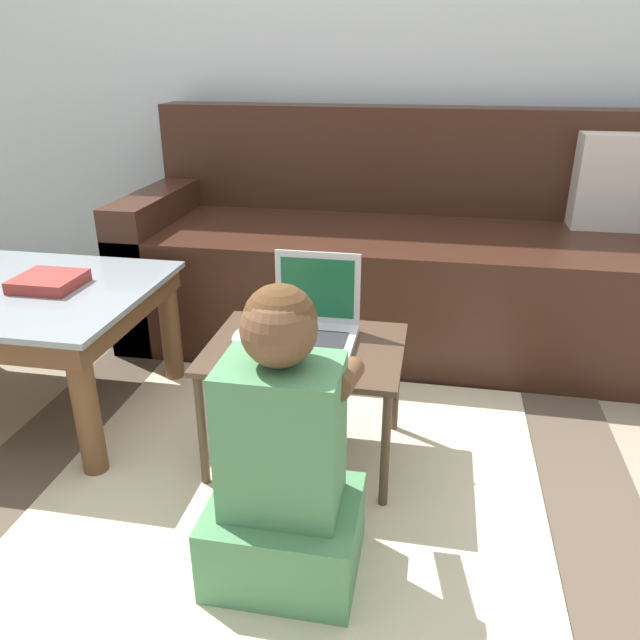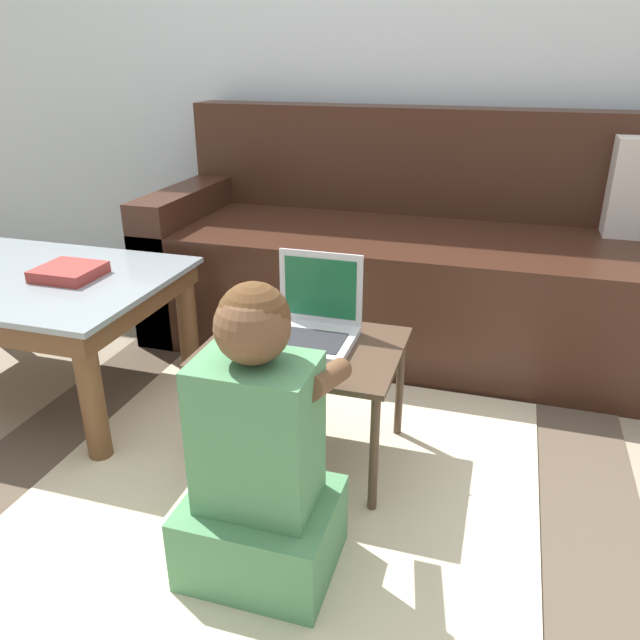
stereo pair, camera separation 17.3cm
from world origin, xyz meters
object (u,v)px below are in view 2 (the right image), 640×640
at_px(coffee_table, 27,294).
at_px(couch, 443,267).
at_px(laptop_desk, 304,359).
at_px(person_seated, 260,460).
at_px(computer_mouse, 244,332).
at_px(laptop, 312,327).
at_px(book_on_table, 69,272).

bearing_deg(coffee_table, couch, 33.71).
bearing_deg(laptop_desk, person_seated, -84.26).
bearing_deg(laptop_desk, computer_mouse, -179.73).
xyz_separation_m(laptop, book_on_table, (-0.85, 0.08, 0.05)).
xyz_separation_m(laptop, person_seated, (0.03, -0.48, -0.11)).
bearing_deg(laptop, book_on_table, 174.85).
distance_m(coffee_table, person_seated, 1.18).
distance_m(person_seated, book_on_table, 1.06).
bearing_deg(laptop_desk, laptop, 74.55).
bearing_deg(coffee_table, person_seated, -27.19).
bearing_deg(book_on_table, laptop_desk, -8.05).
xyz_separation_m(coffee_table, laptop, (1.02, -0.06, 0.03)).
xyz_separation_m(couch, computer_mouse, (-0.45, -0.95, 0.07)).
xyz_separation_m(couch, book_on_table, (-1.11, -0.83, 0.14)).
bearing_deg(person_seated, book_on_table, 147.63).
relative_size(coffee_table, laptop_desk, 1.79).
relative_size(laptop_desk, person_seated, 0.77).
xyz_separation_m(couch, laptop_desk, (-0.28, -0.95, 0.01)).
relative_size(computer_mouse, book_on_table, 0.58).
relative_size(coffee_table, laptop, 3.94).
relative_size(couch, book_on_table, 12.04).
xyz_separation_m(coffee_table, computer_mouse, (0.83, -0.10, 0.01)).
bearing_deg(couch, laptop, -106.19).
xyz_separation_m(computer_mouse, book_on_table, (-0.66, 0.12, 0.07)).
bearing_deg(couch, person_seated, -99.45).
distance_m(couch, coffee_table, 1.54).
xyz_separation_m(laptop_desk, book_on_table, (-0.84, 0.12, 0.13)).
bearing_deg(person_seated, laptop, 93.88).
distance_m(coffee_table, book_on_table, 0.19).
height_order(laptop_desk, person_seated, person_seated).
distance_m(laptop_desk, person_seated, 0.44).
distance_m(laptop_desk, book_on_table, 0.86).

